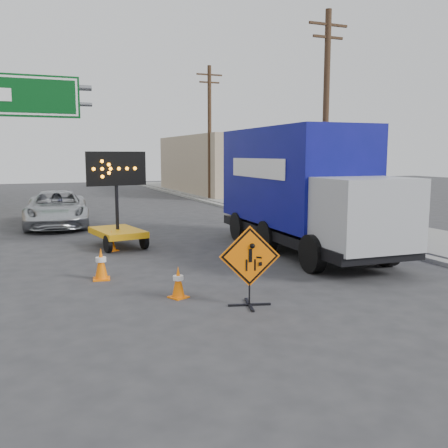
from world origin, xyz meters
TOP-DOWN VIEW (x-y plane):
  - ground at (0.00, 0.00)m, footprint 100.00×100.00m
  - curb_right at (7.20, 15.00)m, footprint 0.40×60.00m
  - sidewalk_right at (9.50, 15.00)m, footprint 4.00×60.00m
  - building_right_far at (13.00, 30.00)m, footprint 10.00×14.00m
  - highway_gantry at (-4.43, 17.96)m, footprint 6.18×0.38m
  - utility_pole_near at (8.00, 10.00)m, footprint 1.80×0.26m
  - utility_pole_far at (8.00, 24.00)m, footprint 1.80×0.26m
  - construction_sign at (0.35, 1.02)m, footprint 1.24×0.89m
  - arrow_board at (-1.01, 8.75)m, footprint 2.03×2.47m
  - pickup_truck at (-2.60, 14.73)m, footprint 3.01×5.76m
  - box_truck at (4.44, 5.88)m, footprint 2.95×8.50m
  - cone_a at (-0.86, 2.15)m, footprint 0.47×0.47m
  - cone_b at (-2.20, 4.43)m, footprint 0.47×0.47m
  - cone_c at (-1.32, 8.14)m, footprint 0.44×0.44m

SIDE VIEW (x-z plane):
  - ground at x=0.00m, z-range 0.00..0.00m
  - curb_right at x=7.20m, z-range 0.00..0.12m
  - sidewalk_right at x=9.50m, z-range 0.00..0.15m
  - cone_c at x=-1.32m, z-range 0.00..0.68m
  - cone_a at x=-0.86m, z-range 0.00..0.71m
  - cone_b at x=-2.20m, z-range 0.00..0.82m
  - arrow_board at x=-1.01m, z-range -0.90..2.33m
  - pickup_truck at x=-2.60m, z-range 0.00..1.55m
  - construction_sign at x=0.35m, z-range 0.05..1.74m
  - box_truck at x=4.44m, z-range -0.19..3.81m
  - building_right_far at x=13.00m, z-range 0.00..4.60m
  - utility_pole_near at x=8.00m, z-range 0.18..9.18m
  - utility_pole_far at x=8.00m, z-range 0.18..9.18m
  - highway_gantry at x=-4.43m, z-range 1.62..8.52m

